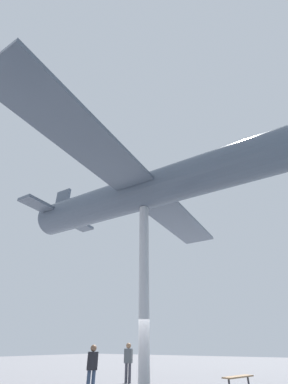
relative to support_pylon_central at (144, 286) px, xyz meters
name	(u,v)px	position (x,y,z in m)	size (l,w,h in m)	color
support_pylon_central	(144,286)	(0.00, 0.00, 0.00)	(0.44, 0.44, 7.58)	#B7B7BC
suspended_airplane	(147,191)	(-0.01, 0.19, 4.73)	(16.96, 15.49, 2.90)	#4C5666
visitor_person	(128,359)	(-2.91, -2.84, -2.80)	(0.33, 0.45, 1.71)	#383842
visitor_second	(92,366)	(0.74, -1.92, -2.86)	(0.44, 0.44, 1.63)	#2D3D56
plaza_bench	(238,378)	(-3.46, 2.44, -3.35)	(1.83, 0.89, 0.50)	#846647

